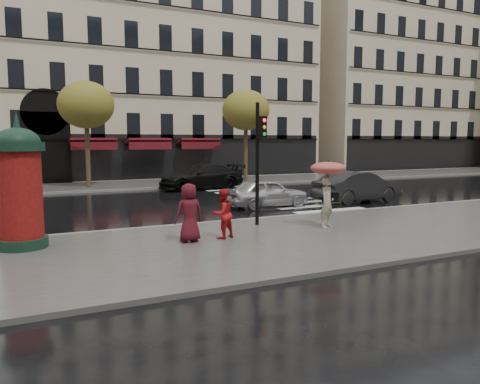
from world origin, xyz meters
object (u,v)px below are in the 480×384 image
car_silver (267,193)px  man_burgundy (189,213)px  car_black (201,177)px  woman_red (223,214)px  morris_column (20,184)px  woman_umbrella (328,183)px  car_darkgrey (358,187)px  traffic_light (259,151)px

car_silver → man_burgundy: bearing=134.0°
car_silver → car_black: bearing=-2.7°
car_black → woman_red: bearing=-23.1°
woman_red → morris_column: size_ratio=0.40×
man_burgundy → car_silver: size_ratio=0.43×
woman_umbrella → man_burgundy: woman_umbrella is taller
car_darkgrey → woman_red: bearing=113.3°
morris_column → traffic_light: traffic_light is taller
woman_red → car_black: (5.10, 14.60, -0.08)m
traffic_light → car_darkgrey: size_ratio=0.90×
man_burgundy → car_darkgrey: size_ratio=0.36×
woman_umbrella → car_darkgrey: (5.80, 5.28, -0.85)m
traffic_light → car_silver: size_ratio=1.08×
car_darkgrey → woman_umbrella: bearing=126.6°
man_burgundy → car_black: (6.15, 14.62, -0.18)m
woman_red → car_black: 15.46m
traffic_light → car_silver: (2.78, 4.33, -1.98)m
morris_column → car_silver: bearing=24.1°
car_silver → traffic_light: bearing=146.5°
morris_column → car_darkgrey: 15.59m
woman_umbrella → car_black: woman_umbrella is taller
car_silver → woman_umbrella: bearing=169.8°
woman_umbrella → car_black: (1.24, 14.53, -0.83)m
woman_red → car_darkgrey: bearing=-168.8°
traffic_light → woman_red: bearing=-143.8°
traffic_light → car_darkgrey: bearing=26.9°
morris_column → woman_red: bearing=-13.4°
car_silver → car_black: size_ratio=0.72×
morris_column → man_burgundy: bearing=-16.8°
woman_umbrella → morris_column: morris_column is taller
woman_umbrella → car_darkgrey: 7.89m
woman_umbrella → woman_red: woman_umbrella is taller
morris_column → car_black: bearing=51.9°
woman_red → car_darkgrey: size_ratio=0.32×
woman_red → car_black: bearing=-127.1°
car_black → car_silver: bearing=-5.8°
car_darkgrey → car_black: car_black is taller
car_silver → car_darkgrey: (4.85, -0.46, 0.10)m
woman_red → morris_column: bearing=-31.3°
woman_umbrella → traffic_light: 2.53m
traffic_light → car_black: bearing=76.8°
man_burgundy → car_black: 15.86m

